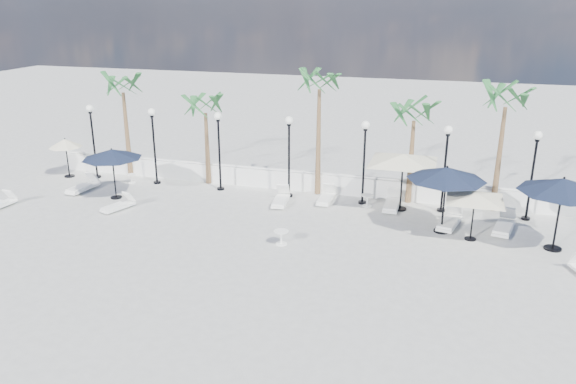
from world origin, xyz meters
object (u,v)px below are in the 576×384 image
(lounger_3, at_px, (326,197))
(parasol_cream_sq_b, at_px, (476,192))
(lounger_4, at_px, (281,199))
(lounger_6, at_px, (392,203))
(lounger_8, at_px, (504,226))
(lounger_1, at_px, (83,186))
(parasol_cream_sq_a, at_px, (404,154))
(parasol_navy_left, at_px, (112,154))
(parasol_cream_small, at_px, (65,144))
(lounger_5, at_px, (450,221))
(parasol_navy_right, at_px, (563,186))
(lounger_2, at_px, (118,205))
(parasol_navy_mid, at_px, (447,174))

(lounger_3, height_order, parasol_cream_sq_b, parasol_cream_sq_b)
(lounger_4, distance_m, lounger_6, 5.01)
(lounger_4, bearing_deg, lounger_8, -10.48)
(lounger_1, xyz_separation_m, lounger_4, (9.81, 0.97, -0.01))
(parasol_cream_sq_a, bearing_deg, parasol_navy_left, -170.23)
(parasol_cream_small, bearing_deg, lounger_8, -3.56)
(lounger_5, xyz_separation_m, parasol_cream_sq_a, (-2.15, 1.45, 2.30))
(parasol_navy_right, bearing_deg, lounger_2, -176.95)
(lounger_1, bearing_deg, parasol_navy_mid, 4.78)
(parasol_cream_small, bearing_deg, lounger_5, -4.27)
(lounger_2, bearing_deg, lounger_5, 27.70)
(lounger_6, bearing_deg, lounger_8, -15.97)
(lounger_3, bearing_deg, parasol_navy_mid, -22.26)
(parasol_cream_sq_a, bearing_deg, lounger_6, 176.67)
(parasol_navy_left, bearing_deg, parasol_navy_right, -1.20)
(parasol_cream_small, bearing_deg, parasol_cream_sq_b, -7.23)
(lounger_6, distance_m, parasol_cream_sq_a, 2.33)
(parasol_cream_small, bearing_deg, lounger_6, 0.07)
(lounger_8, relative_size, parasol_cream_sq_a, 0.37)
(lounger_8, height_order, parasol_cream_sq_b, parasol_cream_sq_b)
(parasol_navy_left, bearing_deg, parasol_navy_mid, 0.62)
(lounger_1, relative_size, parasol_navy_mid, 0.62)
(lounger_6, bearing_deg, lounger_1, -172.49)
(lounger_8, distance_m, parasol_navy_mid, 3.33)
(lounger_2, xyz_separation_m, lounger_5, (14.17, 2.14, 0.04))
(lounger_4, distance_m, parasol_navy_mid, 7.59)
(lounger_6, bearing_deg, parasol_cream_sq_b, -37.37)
(lounger_1, xyz_separation_m, parasol_cream_small, (-2.14, 1.81, 1.56))
(parasol_navy_mid, bearing_deg, lounger_4, 170.25)
(lounger_3, relative_size, lounger_6, 0.91)
(parasol_navy_mid, bearing_deg, lounger_2, -173.77)
(parasol_navy_right, relative_size, parasol_cream_sq_b, 0.76)
(lounger_1, bearing_deg, parasol_cream_sq_a, 12.51)
(lounger_2, relative_size, parasol_cream_small, 0.81)
(parasol_cream_sq_a, bearing_deg, parasol_navy_mid, -48.16)
(parasol_cream_sq_a, bearing_deg, lounger_4, -170.93)
(lounger_3, height_order, lounger_5, lounger_5)
(lounger_6, height_order, parasol_navy_right, parasol_navy_right)
(lounger_5, height_order, parasol_navy_mid, parasol_navy_mid)
(lounger_1, height_order, parasol_cream_small, parasol_cream_small)
(parasol_navy_left, distance_m, parasol_cream_sq_b, 15.97)
(parasol_navy_mid, distance_m, parasol_cream_sq_a, 2.79)
(parasol_navy_right, bearing_deg, lounger_4, 170.95)
(lounger_2, relative_size, parasol_cream_sq_b, 0.40)
(lounger_3, distance_m, parasol_cream_sq_a, 4.10)
(parasol_navy_mid, xyz_separation_m, parasol_cream_sq_a, (-1.86, 2.08, 0.11))
(lounger_3, xyz_separation_m, parasol_cream_small, (-13.87, -0.02, 1.57))
(lounger_5, relative_size, parasol_cream_small, 0.97)
(lounger_2, distance_m, parasol_navy_left, 2.55)
(lounger_4, bearing_deg, parasol_navy_left, -177.28)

